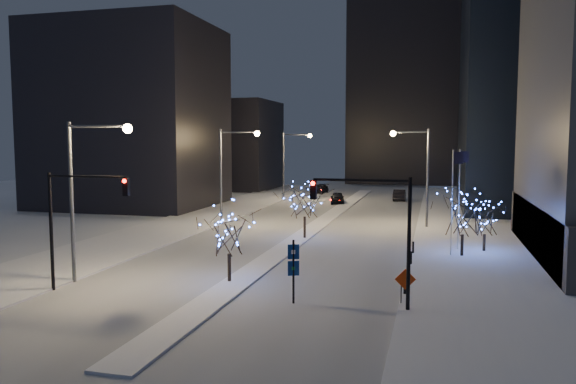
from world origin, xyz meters
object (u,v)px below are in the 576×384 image
(street_lamp_east, at_px, (419,164))
(street_lamp_w_mid, at_px, (230,163))
(street_lamp_w_near, at_px, (86,179))
(holiday_tree_median_near, at_px, (229,231))
(car_mid, at_px, (400,195))
(wayfinding_sign, at_px, (293,265))
(traffic_signal_east, at_px, (378,220))
(holiday_tree_plaza_far, at_px, (485,219))
(street_lamp_w_far, at_px, (290,156))
(car_near, at_px, (337,198))
(holiday_tree_median_far, at_px, (305,200))
(construction_sign, at_px, (405,283))
(car_far, at_px, (320,189))
(traffic_signal_west, at_px, (74,212))
(holiday_tree_plaza_near, at_px, (463,215))

(street_lamp_east, bearing_deg, street_lamp_w_mid, -171.04)
(street_lamp_w_near, height_order, holiday_tree_median_near, street_lamp_w_near)
(car_mid, height_order, wayfinding_sign, wayfinding_sign)
(traffic_signal_east, distance_m, holiday_tree_plaza_far, 18.72)
(street_lamp_w_far, relative_size, street_lamp_east, 1.00)
(street_lamp_east, relative_size, traffic_signal_east, 1.43)
(traffic_signal_east, bearing_deg, street_lamp_w_far, 109.32)
(car_near, xyz_separation_m, holiday_tree_plaza_far, (17.09, -31.31, 1.84))
(holiday_tree_median_near, bearing_deg, holiday_tree_plaza_far, 41.36)
(street_lamp_east, xyz_separation_m, car_near, (-11.58, 19.68, -5.65))
(street_lamp_w_far, relative_size, holiday_tree_median_far, 1.91)
(traffic_signal_east, bearing_deg, street_lamp_w_mid, 124.51)
(construction_sign, bearing_deg, car_mid, 79.35)
(street_lamp_w_far, distance_m, car_far, 13.95)
(holiday_tree_plaza_far, bearing_deg, car_mid, 103.26)
(street_lamp_east, bearing_deg, traffic_signal_west, -121.69)
(street_lamp_w_mid, distance_m, wayfinding_sign, 29.55)
(street_lamp_w_mid, distance_m, traffic_signal_west, 27.06)
(holiday_tree_median_far, bearing_deg, car_far, 99.68)
(traffic_signal_west, bearing_deg, holiday_tree_median_far, 66.55)
(traffic_signal_east, relative_size, holiday_tree_plaza_far, 1.68)
(traffic_signal_east, xyz_separation_m, car_near, (-10.44, 48.68, -3.96))
(street_lamp_east, xyz_separation_m, car_far, (-17.08, 34.55, -5.74))
(car_near, distance_m, holiday_tree_plaza_near, 37.09)
(holiday_tree_plaza_near, bearing_deg, street_lamp_w_mid, 154.18)
(holiday_tree_median_far, xyz_separation_m, holiday_tree_plaza_far, (15.09, -2.23, -0.92))
(street_lamp_w_mid, bearing_deg, wayfinding_sign, -62.82)
(street_lamp_east, bearing_deg, street_lamp_w_near, -124.19)
(holiday_tree_plaza_far, bearing_deg, holiday_tree_median_far, 171.58)
(holiday_tree_plaza_far, bearing_deg, traffic_signal_east, -110.96)
(street_lamp_w_mid, bearing_deg, street_lamp_w_near, -90.00)
(holiday_tree_plaza_far, bearing_deg, street_lamp_w_mid, 160.62)
(traffic_signal_west, distance_m, car_near, 50.32)
(street_lamp_east, height_order, holiday_tree_median_far, street_lamp_east)
(street_lamp_w_near, xyz_separation_m, holiday_tree_plaza_far, (24.53, 16.37, -3.86))
(street_lamp_w_near, xyz_separation_m, wayfinding_sign, (13.35, -1.00, -4.34))
(traffic_signal_west, distance_m, holiday_tree_median_far, 22.49)
(holiday_tree_median_near, xyz_separation_m, holiday_tree_plaza_far, (16.09, 14.17, -0.63))
(car_far, xyz_separation_m, wayfinding_sign, (11.41, -63.55, 1.44))
(car_far, xyz_separation_m, holiday_tree_median_near, (6.50, -60.35, 2.56))
(holiday_tree_median_near, height_order, construction_sign, holiday_tree_median_near)
(street_lamp_w_near, height_order, holiday_tree_median_far, street_lamp_w_near)
(holiday_tree_median_far, bearing_deg, traffic_signal_east, -66.71)
(car_far, height_order, holiday_tree_median_far, holiday_tree_median_far)
(holiday_tree_plaza_near, bearing_deg, construction_sign, -104.20)
(traffic_signal_west, xyz_separation_m, holiday_tree_plaza_near, (22.26, 16.00, -1.54))
(street_lamp_w_near, bearing_deg, wayfinding_sign, -4.28)
(street_lamp_w_mid, height_order, car_mid, street_lamp_w_mid)
(street_lamp_w_far, xyz_separation_m, car_near, (7.44, -2.32, -5.70))
(holiday_tree_median_far, relative_size, holiday_tree_plaza_near, 1.08)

